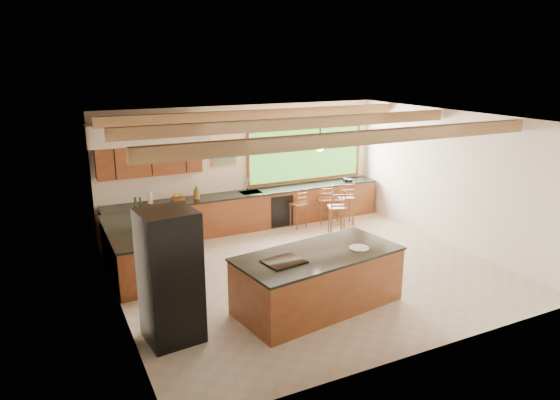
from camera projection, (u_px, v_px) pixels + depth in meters
name	position (u px, v px, depth m)	size (l,w,h in m)	color
ground	(308.00, 270.00, 9.92)	(7.20, 7.20, 0.00)	#B9AD99
room_shell	(286.00, 156.00, 9.82)	(7.27, 6.54, 3.02)	white
counter_run	(225.00, 219.00, 11.63)	(7.12, 3.10, 1.27)	brown
island	(318.00, 280.00, 8.34)	(2.94, 1.70, 0.99)	brown
refrigerator	(170.00, 277.00, 7.23)	(0.85, 0.83, 2.00)	black
bar_stool_a	(299.00, 205.00, 12.29)	(0.41, 0.41, 0.99)	brown
bar_stool_b	(326.00, 201.00, 12.61)	(0.46, 0.46, 1.02)	brown
bar_stool_c	(338.00, 208.00, 11.78)	(0.51, 0.51, 1.10)	brown
bar_stool_d	(347.00, 198.00, 12.54)	(0.53, 0.53, 1.15)	brown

